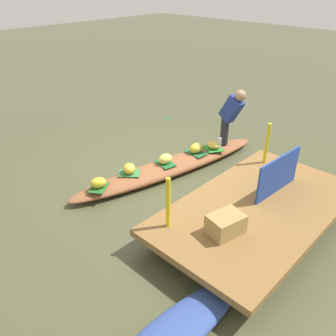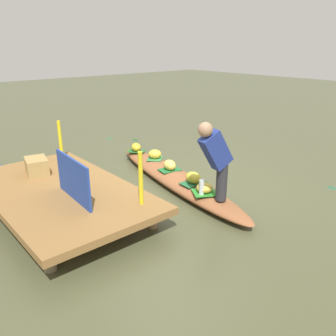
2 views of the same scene
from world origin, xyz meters
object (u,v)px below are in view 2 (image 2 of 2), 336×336
at_px(banana_bunch_4, 155,154).
at_px(banana_bunch_3, 205,188).
at_px(banana_bunch_0, 170,165).
at_px(vendor_boat, 174,178).
at_px(vendor_person, 216,157).
at_px(banana_bunch_2, 136,147).
at_px(water_bottle, 202,187).
at_px(market_banner, 73,179).
at_px(produce_crate, 37,166).
at_px(banana_bunch_1, 193,178).

bearing_deg(banana_bunch_4, banana_bunch_3, 165.52).
bearing_deg(banana_bunch_4, banana_bunch_0, 163.25).
height_order(vendor_boat, vendor_person, vendor_person).
height_order(banana_bunch_2, water_bottle, water_bottle).
xyz_separation_m(banana_bunch_3, market_banner, (0.77, 1.73, 0.36)).
bearing_deg(market_banner, vendor_boat, -81.12).
relative_size(water_bottle, produce_crate, 0.56).
bearing_deg(banana_bunch_4, vendor_person, 164.30).
height_order(banana_bunch_0, banana_bunch_1, banana_bunch_1).
bearing_deg(banana_bunch_1, vendor_boat, -10.38).
relative_size(vendor_person, market_banner, 1.17).
xyz_separation_m(vendor_boat, banana_bunch_4, (0.82, -0.22, 0.20)).
height_order(banana_bunch_1, market_banner, market_banner).
distance_m(banana_bunch_2, banana_bunch_4, 0.64).
relative_size(banana_bunch_2, vendor_person, 0.22).
bearing_deg(banana_bunch_4, vendor_boat, 165.19).
xyz_separation_m(banana_bunch_0, banana_bunch_3, (-1.10, 0.25, -0.02)).
bearing_deg(market_banner, banana_bunch_0, -77.05).
relative_size(banana_bunch_4, market_banner, 0.25).
height_order(banana_bunch_0, banana_bunch_2, banana_bunch_0).
bearing_deg(produce_crate, banana_bunch_4, -97.63).
xyz_separation_m(banana_bunch_4, water_bottle, (-1.81, 0.56, 0.03)).
relative_size(vendor_person, produce_crate, 2.68).
height_order(banana_bunch_1, banana_bunch_4, banana_bunch_1).
bearing_deg(banana_bunch_1, banana_bunch_0, -9.37).
xyz_separation_m(banana_bunch_2, market_banner, (-1.64, 2.20, 0.35)).
bearing_deg(vendor_person, banana_bunch_0, -15.18).
xyz_separation_m(vendor_boat, vendor_person, (-1.25, 0.37, 0.79)).
relative_size(banana_bunch_1, banana_bunch_3, 1.12).
bearing_deg(vendor_boat, banana_bunch_2, 1.91).
xyz_separation_m(vendor_boat, banana_bunch_3, (-0.95, 0.24, 0.19)).
xyz_separation_m(banana_bunch_1, water_bottle, (-0.41, 0.23, 0.03)).
bearing_deg(market_banner, banana_bunch_2, -49.63).
distance_m(banana_bunch_1, banana_bunch_3, 0.40).
bearing_deg(banana_bunch_0, water_bottle, 162.60).
relative_size(banana_bunch_2, produce_crate, 0.58).
height_order(banana_bunch_4, water_bottle, water_bottle).
bearing_deg(banana_bunch_0, banana_bunch_1, 170.63).
distance_m(vendor_boat, banana_bunch_0, 0.25).
distance_m(vendor_person, produce_crate, 2.90).
relative_size(banana_bunch_1, market_banner, 0.28).
height_order(banana_bunch_0, market_banner, market_banner).
bearing_deg(water_bottle, vendor_boat, -19.07).
relative_size(banana_bunch_4, vendor_person, 0.22).
xyz_separation_m(banana_bunch_0, banana_bunch_4, (0.68, -0.20, -0.00)).
distance_m(banana_bunch_1, market_banner, 1.94).
relative_size(vendor_boat, banana_bunch_0, 15.16).
xyz_separation_m(banana_bunch_4, vendor_person, (-2.08, 0.58, 0.59)).
bearing_deg(banana_bunch_4, produce_crate, 82.37).
bearing_deg(produce_crate, banana_bunch_2, -81.16).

